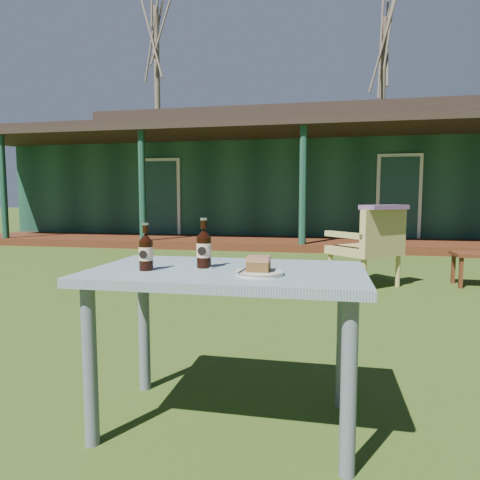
% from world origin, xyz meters
% --- Properties ---
extents(ground, '(80.00, 80.00, 0.00)m').
position_xyz_m(ground, '(0.00, 0.00, 0.00)').
color(ground, '#334916').
extents(pavilion, '(15.80, 8.30, 3.45)m').
position_xyz_m(pavilion, '(-0.00, 9.39, 1.61)').
color(pavilion, '#173C2D').
rests_on(pavilion, ground).
extents(tree_left, '(0.28, 0.28, 10.50)m').
position_xyz_m(tree_left, '(-8.00, 17.50, 5.25)').
color(tree_left, brown).
rests_on(tree_left, ground).
extents(tree_mid, '(0.28, 0.28, 9.50)m').
position_xyz_m(tree_mid, '(3.00, 18.50, 4.75)').
color(tree_mid, brown).
rests_on(tree_mid, ground).
extents(cafe_table, '(1.20, 0.70, 0.72)m').
position_xyz_m(cafe_table, '(0.00, -1.60, 0.62)').
color(cafe_table, slate).
rests_on(cafe_table, ground).
extents(plate, '(0.20, 0.20, 0.01)m').
position_xyz_m(plate, '(0.16, -1.71, 0.73)').
color(plate, silver).
rests_on(plate, cafe_table).
extents(cake_slice, '(0.09, 0.09, 0.06)m').
position_xyz_m(cake_slice, '(0.16, -1.71, 0.77)').
color(cake_slice, brown).
rests_on(cake_slice, plate).
extents(fork, '(0.02, 0.14, 0.00)m').
position_xyz_m(fork, '(0.10, -1.72, 0.74)').
color(fork, silver).
rests_on(fork, plate).
extents(cola_bottle_near, '(0.07, 0.07, 0.22)m').
position_xyz_m(cola_bottle_near, '(-0.11, -1.59, 0.81)').
color(cola_bottle_near, black).
rests_on(cola_bottle_near, cafe_table).
extents(cola_bottle_far, '(0.06, 0.06, 0.21)m').
position_xyz_m(cola_bottle_far, '(-0.34, -1.70, 0.80)').
color(cola_bottle_far, black).
rests_on(cola_bottle_far, cafe_table).
extents(bottle_cap, '(0.03, 0.03, 0.01)m').
position_xyz_m(bottle_cap, '(-0.07, -1.61, 0.72)').
color(bottle_cap, silver).
rests_on(bottle_cap, cafe_table).
extents(armchair_left, '(0.92, 0.92, 0.91)m').
position_xyz_m(armchair_left, '(0.94, 1.71, 0.51)').
color(armchair_left, tan).
rests_on(armchair_left, ground).
extents(floral_throw, '(0.58, 0.56, 0.05)m').
position_xyz_m(floral_throw, '(1.07, 1.57, 0.94)').
color(floral_throw, '#6C4873').
rests_on(floral_throw, armchair_left).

